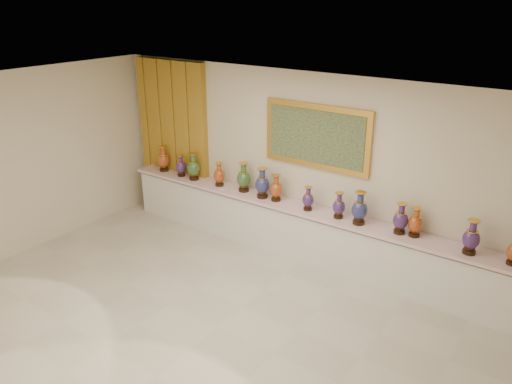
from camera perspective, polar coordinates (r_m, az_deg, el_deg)
ground at (r=6.79m, az=-4.44°, el=-15.16°), size 8.00×8.00×0.00m
room at (r=9.29m, az=-7.23°, el=6.03°), size 8.00×8.00×8.00m
counter at (r=8.16m, az=5.70°, el=-4.84°), size 7.28×0.48×0.90m
vase_0 at (r=9.70m, az=-10.52°, el=3.63°), size 0.27×0.27×0.49m
vase_1 at (r=9.37m, az=-8.57°, el=2.86°), size 0.25×0.25×0.40m
vase_2 at (r=9.15m, az=-7.15°, el=2.75°), size 0.24×0.24×0.50m
vase_3 at (r=8.82m, az=-4.23°, el=1.90°), size 0.24×0.24×0.43m
vase_4 at (r=8.53m, az=-1.42°, el=1.54°), size 0.31×0.31×0.51m
vase_5 at (r=8.26m, az=0.73°, el=0.87°), size 0.32×0.32×0.52m
vase_6 at (r=8.15m, az=2.32°, el=0.33°), size 0.25×0.25×0.45m
vase_7 at (r=7.84m, az=5.97°, el=-0.87°), size 0.20×0.20×0.39m
vase_8 at (r=7.62m, az=9.46°, el=-1.65°), size 0.24×0.24×0.41m
vase_9 at (r=7.46m, az=11.75°, el=-1.99°), size 0.24×0.24×0.51m
vase_10 at (r=7.32m, az=16.19°, el=-3.07°), size 0.22×0.22×0.46m
vase_11 at (r=7.30m, az=17.77°, el=-3.44°), size 0.26×0.26×0.44m
vase_12 at (r=7.07m, az=23.38°, el=-4.92°), size 0.26×0.26×0.48m
label_card at (r=8.71m, az=-3.87°, el=0.32°), size 0.10×0.06×0.00m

